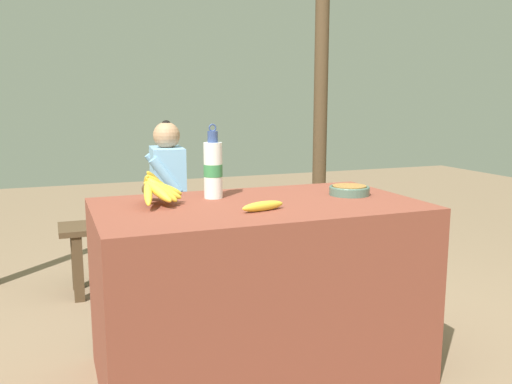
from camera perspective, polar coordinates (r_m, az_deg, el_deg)
ground_plane at (r=2.62m, az=0.25°, el=-18.27°), size 12.00×12.00×0.00m
market_counter at (r=2.46m, az=0.26°, el=-10.18°), size 1.40×0.79×0.79m
banana_bunch_ripe at (r=2.34m, az=-10.43°, el=0.39°), size 0.20×0.33×0.16m
serving_bowl at (r=2.59m, az=9.80°, el=0.24°), size 0.19×0.19×0.04m
water_bottle at (r=2.46m, az=-4.54°, el=2.46°), size 0.09×0.09×0.34m
loose_banana_front at (r=2.19m, az=0.74°, el=-1.49°), size 0.20×0.09×0.04m
wooden_bench at (r=3.67m, az=-7.80°, el=-3.83°), size 1.56×0.32×0.45m
seated_vendor at (r=3.57m, az=-10.03°, el=0.00°), size 0.42×0.40×1.10m
banana_bunch_green at (r=3.77m, az=-0.91°, el=-1.18°), size 0.19×0.27×0.15m
support_post_far at (r=4.37m, az=6.81°, el=8.89°), size 0.11×0.11×2.34m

